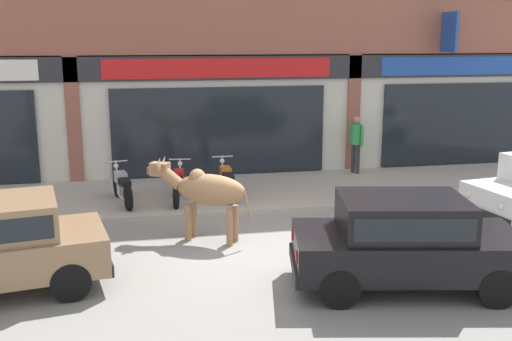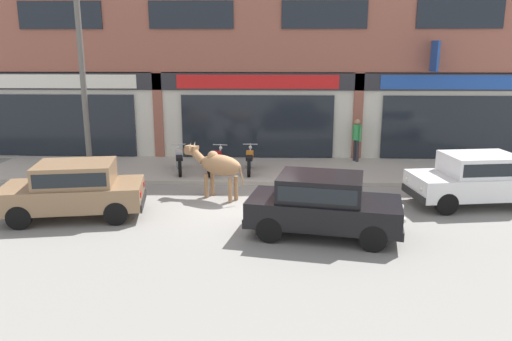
# 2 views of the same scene
# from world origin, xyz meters

# --- Properties ---
(ground_plane) EXTENTS (90.00, 90.00, 0.00)m
(ground_plane) POSITION_xyz_m (0.00, 0.00, 0.00)
(ground_plane) COLOR gray
(sidewalk) EXTENTS (19.00, 3.66, 0.13)m
(sidewalk) POSITION_xyz_m (0.00, 4.03, 0.06)
(sidewalk) COLOR #A8A093
(sidewalk) RESTS_ON ground
(shop_building) EXTENTS (23.00, 1.40, 9.12)m
(shop_building) POSITION_xyz_m (0.00, 6.12, 4.34)
(shop_building) COLOR #8E5142
(shop_building) RESTS_ON ground
(cow) EXTENTS (1.91, 1.35, 1.61)m
(cow) POSITION_xyz_m (-0.99, 0.78, 1.01)
(cow) COLOR #936B47
(cow) RESTS_ON ground
(car_0) EXTENTS (3.79, 2.18, 1.46)m
(car_0) POSITION_xyz_m (-4.52, -1.02, 0.81)
(car_0) COLOR black
(car_0) RESTS_ON ground
(car_1) EXTENTS (3.81, 2.25, 1.46)m
(car_1) POSITION_xyz_m (1.77, -2.06, 0.81)
(car_1) COLOR black
(car_1) RESTS_ON ground
(car_2) EXTENTS (3.76, 2.08, 1.46)m
(car_2) POSITION_xyz_m (6.28, 0.39, 0.81)
(car_2) COLOR black
(car_2) RESTS_ON ground
(motorcycle_0) EXTENTS (0.63, 1.79, 0.88)m
(motorcycle_0) POSITION_xyz_m (-2.62, 3.38, 0.52)
(motorcycle_0) COLOR black
(motorcycle_0) RESTS_ON sidewalk
(motorcycle_1) EXTENTS (0.58, 1.80, 0.88)m
(motorcycle_1) POSITION_xyz_m (-1.34, 3.34, 0.52)
(motorcycle_1) COLOR black
(motorcycle_1) RESTS_ON sidewalk
(motorcycle_2) EXTENTS (0.52, 1.81, 0.88)m
(motorcycle_2) POSITION_xyz_m (-0.19, 3.47, 0.52)
(motorcycle_2) COLOR black
(motorcycle_2) RESTS_ON sidewalk
(pedestrian) EXTENTS (0.32, 0.45, 1.60)m
(pedestrian) POSITION_xyz_m (3.73, 5.28, 1.11)
(pedestrian) COLOR #2D2D33
(pedestrian) RESTS_ON sidewalk
(utility_pole) EXTENTS (0.18, 0.18, 5.69)m
(utility_pole) POSITION_xyz_m (-5.39, 2.50, 2.97)
(utility_pole) COLOR #595651
(utility_pole) RESTS_ON sidewalk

